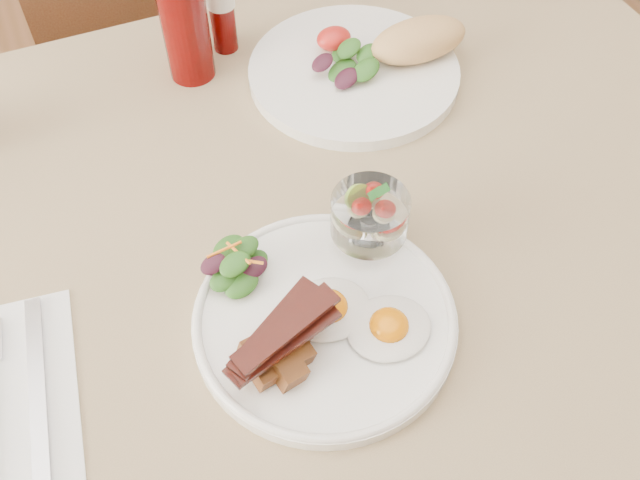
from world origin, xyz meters
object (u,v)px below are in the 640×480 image
table (274,258)px  hot_sauce_bottle (221,7)px  chair_far (159,50)px  ketchup_bottle (184,20)px  fruit_cup (370,216)px  second_plate (369,63)px  main_plate (325,320)px

table → hot_sauce_bottle: (0.05, 0.32, 0.16)m
chair_far → hot_sauce_bottle: chair_far is taller
table → hot_sauce_bottle: hot_sauce_bottle is taller
ketchup_bottle → fruit_cup: bearing=-76.4°
second_plate → ketchup_bottle: (-0.23, 0.10, 0.07)m
main_plate → ketchup_bottle: 0.46m
main_plate → fruit_cup: bearing=40.6°
fruit_cup → hot_sauce_bottle: bearing=94.2°
main_plate → second_plate: size_ratio=0.87×
main_plate → second_plate: (0.22, 0.35, 0.01)m
main_plate → ketchup_bottle: (-0.01, 0.45, 0.08)m
main_plate → fruit_cup: fruit_cup is taller
chair_far → ketchup_bottle: bearing=-91.3°
hot_sauce_bottle → table: bearing=-99.2°
main_plate → ketchup_bottle: size_ratio=1.49×
main_plate → ketchup_bottle: bearing=91.1°
table → fruit_cup: bearing=-48.5°
table → hot_sauce_bottle: size_ratio=9.41×
table → second_plate: bearing=40.5°
second_plate → ketchup_bottle: ketchup_bottle is taller
fruit_cup → main_plate: bearing=-139.4°
fruit_cup → ketchup_bottle: (-0.09, 0.38, 0.02)m
fruit_cup → second_plate: 0.32m
second_plate → main_plate: bearing=-121.8°
chair_far → hot_sauce_bottle: size_ratio=6.58×
table → chair_far: (0.00, 0.66, -0.14)m
chair_far → fruit_cup: size_ratio=10.73×
table → main_plate: main_plate is taller
fruit_cup → second_plate: size_ratio=0.27×
table → ketchup_bottle: size_ratio=7.08×
second_plate → table: bearing=-139.5°
ketchup_bottle → hot_sauce_bottle: 0.07m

